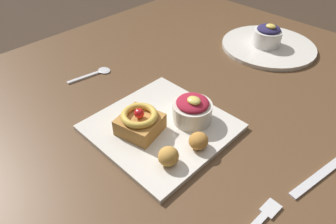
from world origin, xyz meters
TOP-DOWN VIEW (x-y plane):
  - dining_table at (0.00, 0.00)m, footprint 1.22×1.14m
  - front_plate at (0.00, -0.22)m, footprint 0.28×0.28m
  - cake_slice at (-0.02, -0.26)m, footprint 0.10×0.10m
  - berry_ramekin at (0.04, -0.15)m, footprint 0.09×0.09m
  - fritter_front at (0.09, -0.28)m, footprint 0.04×0.04m
  - fritter_middle at (0.10, -0.21)m, footprint 0.04×0.04m
  - back_plate at (-0.03, 0.30)m, footprint 0.30×0.30m
  - back_ramekin at (-0.04, 0.29)m, footprint 0.09×0.09m
  - fork at (0.28, -0.26)m, footprint 0.03×0.13m
  - spoon at (-0.30, -0.18)m, footprint 0.04×0.13m
  - knife at (0.32, -0.08)m, footprint 0.05×0.19m

SIDE VIEW (x-z plane):
  - dining_table at x=0.00m, z-range 0.28..1.01m
  - knife at x=0.32m, z-range 0.73..0.73m
  - fork at x=0.28m, z-range 0.73..0.73m
  - spoon at x=-0.30m, z-range 0.73..0.73m
  - front_plate at x=0.00m, z-range 0.73..0.74m
  - back_plate at x=-0.03m, z-range 0.73..0.74m
  - fritter_middle at x=0.10m, z-range 0.74..0.78m
  - fritter_front at x=0.09m, z-range 0.74..0.78m
  - cake_slice at x=-0.02m, z-range 0.74..0.80m
  - berry_ramekin at x=0.04m, z-range 0.74..0.80m
  - back_ramekin at x=-0.04m, z-range 0.74..0.81m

